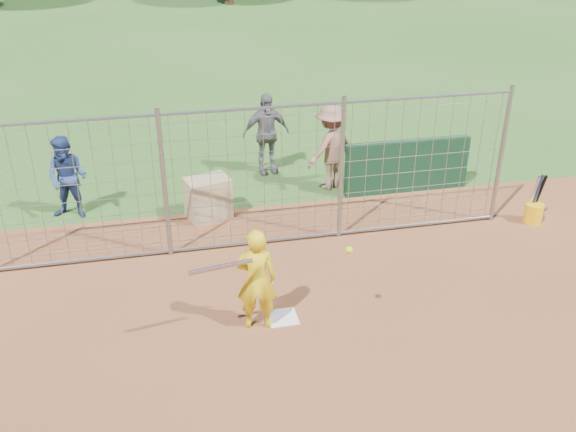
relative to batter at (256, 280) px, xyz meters
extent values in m
plane|color=#2D591E|center=(0.39, 0.30, -0.78)|extent=(100.00, 100.00, 0.00)
cube|color=silver|center=(0.39, 0.10, -0.77)|extent=(0.43, 0.43, 0.02)
cube|color=#11381E|center=(3.79, 3.90, -0.23)|extent=(2.60, 0.20, 1.10)
imported|color=yellow|center=(0.00, 0.00, 0.00)|extent=(0.62, 0.46, 1.56)
imported|color=navy|center=(-2.85, 4.14, 0.02)|extent=(0.94, 0.83, 1.61)
imported|color=slate|center=(1.16, 5.47, 0.11)|extent=(1.10, 0.59, 1.79)
imported|color=#885B4A|center=(2.31, 4.40, 0.11)|extent=(1.33, 1.13, 1.78)
cube|color=tan|center=(-0.32, 3.56, -0.38)|extent=(0.91, 0.73, 0.80)
cylinder|color=silver|center=(-0.51, -0.31, 0.46)|extent=(0.86, 0.21, 0.06)
sphere|color=#C2DF17|center=(1.21, -0.34, 0.52)|extent=(0.10, 0.10, 0.10)
cylinder|color=#F9B60D|center=(5.61, 2.05, -0.59)|extent=(0.34, 0.34, 0.38)
cylinder|color=silver|center=(5.56, 2.10, -0.23)|extent=(0.10, 0.27, 0.84)
cylinder|color=navy|center=(5.63, 2.10, -0.23)|extent=(0.07, 0.19, 0.85)
cylinder|color=black|center=(5.68, 2.10, -0.23)|extent=(0.09, 0.25, 0.84)
cylinder|color=gray|center=(-1.11, 2.30, 0.52)|extent=(0.08, 0.08, 2.60)
cylinder|color=gray|center=(1.89, 2.30, 0.52)|extent=(0.08, 0.08, 2.60)
cylinder|color=gray|center=(4.89, 2.30, 0.52)|extent=(0.08, 0.08, 2.60)
cylinder|color=gray|center=(0.39, 2.30, 1.72)|extent=(9.00, 0.05, 0.05)
cylinder|color=gray|center=(0.39, 2.30, -0.70)|extent=(9.00, 0.05, 0.05)
cube|color=gray|center=(0.39, 2.30, 0.47)|extent=(9.00, 0.02, 2.50)
camera|label=1|loc=(-1.17, -7.42, 4.85)|focal=40.00mm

